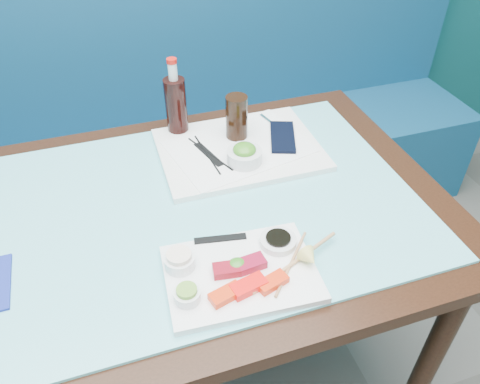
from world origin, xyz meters
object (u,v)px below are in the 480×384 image
object	(u,v)px
sashimi_plate	(241,274)
cola_glass	(237,117)
dining_table	(178,235)
cola_bottle_body	(176,108)
booth_bench	(142,152)
seaweed_bowl	(244,157)
serving_tray	(239,149)

from	to	relation	value
sashimi_plate	cola_glass	distance (m)	0.53
dining_table	cola_glass	xyz separation A→B (m)	(0.24, 0.24, 0.17)
cola_glass	dining_table	bearing A→B (deg)	-134.81
dining_table	sashimi_plate	world-z (taller)	sashimi_plate
cola_bottle_body	booth_bench	bearing A→B (deg)	99.55
booth_bench	seaweed_bowl	world-z (taller)	booth_bench
dining_table	cola_bottle_body	distance (m)	0.39
dining_table	booth_bench	bearing A→B (deg)	90.00
sashimi_plate	seaweed_bowl	world-z (taller)	seaweed_bowl
cola_glass	booth_bench	bearing A→B (deg)	111.97
seaweed_bowl	sashimi_plate	bearing A→B (deg)	-109.78
dining_table	sashimi_plate	bearing A→B (deg)	-70.88
seaweed_bowl	cola_bottle_body	distance (m)	0.27
booth_bench	dining_table	world-z (taller)	booth_bench
seaweed_bowl	cola_glass	world-z (taller)	cola_glass
booth_bench	seaweed_bowl	distance (m)	0.87
seaweed_bowl	cola_bottle_body	xyz separation A→B (m)	(-0.14, 0.23, 0.05)
seaweed_bowl	booth_bench	bearing A→B (deg)	106.90
serving_tray	cola_glass	bearing A→B (deg)	80.30
serving_tray	cola_glass	distance (m)	0.09
booth_bench	dining_table	xyz separation A→B (m)	(0.00, -0.84, 0.29)
booth_bench	cola_glass	world-z (taller)	booth_bench
serving_tray	seaweed_bowl	distance (m)	0.08
dining_table	serving_tray	xyz separation A→B (m)	(0.23, 0.19, 0.10)
booth_bench	cola_bottle_body	size ratio (longest dim) A/B	16.57
serving_tray	cola_bottle_body	distance (m)	0.23
cola_bottle_body	seaweed_bowl	bearing A→B (deg)	-58.85
seaweed_bowl	dining_table	bearing A→B (deg)	-153.02
dining_table	serving_tray	distance (m)	0.31
cola_glass	cola_bottle_body	world-z (taller)	cola_bottle_body
booth_bench	cola_glass	xyz separation A→B (m)	(0.24, -0.60, 0.47)
sashimi_plate	cola_glass	bearing A→B (deg)	76.94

